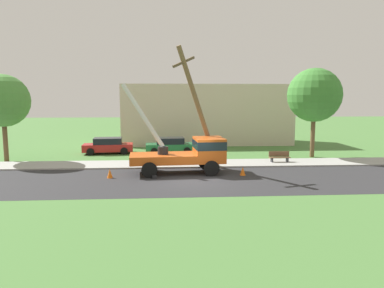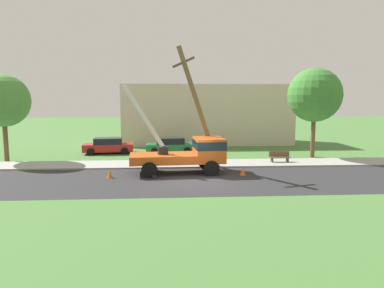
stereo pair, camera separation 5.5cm
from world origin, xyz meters
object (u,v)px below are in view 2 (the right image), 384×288
object	(u,v)px
parked_sedan_green	(170,145)
park_bench	(279,157)
traffic_cone_ahead	(243,171)
roadside_tree_far	(3,101)
roadside_tree_near	(315,95)
traffic_cone_behind	(110,174)
parked_sedan_red	(108,146)
utility_truck	(190,152)
leaning_utility_pole	(199,108)

from	to	relation	value
parked_sedan_green	park_bench	bearing A→B (deg)	-33.49
traffic_cone_ahead	roadside_tree_far	world-z (taller)	roadside_tree_far
traffic_cone_ahead	roadside_tree_near	world-z (taller)	roadside_tree_near
traffic_cone_behind	parked_sedan_green	xyz separation A→B (m)	(3.84, 9.94, 0.43)
parked_sedan_red	roadside_tree_far	size ratio (longest dim) A/B	0.67
roadside_tree_far	parked_sedan_red	bearing A→B (deg)	25.99
traffic_cone_ahead	parked_sedan_green	distance (m)	10.79
utility_truck	traffic_cone_ahead	size ratio (longest dim) A/B	12.36
utility_truck	leaning_utility_pole	distance (m)	3.06
parked_sedan_green	leaning_utility_pole	bearing A→B (deg)	-76.35
parked_sedan_green	roadside_tree_far	world-z (taller)	roadside_tree_far
utility_truck	parked_sedan_red	size ratio (longest dim) A/B	1.52
traffic_cone_behind	roadside_tree_near	distance (m)	18.00
parked_sedan_red	parked_sedan_green	distance (m)	5.60
traffic_cone_behind	traffic_cone_ahead	bearing A→B (deg)	1.42
utility_truck	parked_sedan_green	size ratio (longest dim) A/B	1.54
utility_truck	traffic_cone_behind	size ratio (longest dim) A/B	12.36
traffic_cone_ahead	traffic_cone_behind	bearing A→B (deg)	-178.58
parked_sedan_red	utility_truck	bearing A→B (deg)	-52.28
traffic_cone_ahead	roadside_tree_near	xyz separation A→B (m)	(7.36, 6.77, 4.92)
utility_truck	traffic_cone_behind	world-z (taller)	utility_truck
park_bench	roadside_tree_near	world-z (taller)	roadside_tree_near
roadside_tree_near	roadside_tree_far	world-z (taller)	roadside_tree_near
leaning_utility_pole	roadside_tree_near	size ratio (longest dim) A/B	1.13
roadside_tree_far	leaning_utility_pole	bearing A→B (deg)	-16.80
traffic_cone_behind	park_bench	bearing A→B (deg)	19.84
leaning_utility_pole	traffic_cone_behind	xyz separation A→B (m)	(-5.76, -2.06, -4.02)
leaning_utility_pole	parked_sedan_red	size ratio (longest dim) A/B	1.86
roadside_tree_near	leaning_utility_pole	bearing A→B (deg)	-153.97
traffic_cone_behind	roadside_tree_far	world-z (taller)	roadside_tree_far
parked_sedan_green	parked_sedan_red	bearing A→B (deg)	177.97
park_bench	roadside_tree_near	distance (m)	6.50
leaning_utility_pole	traffic_cone_behind	bearing A→B (deg)	-160.31
traffic_cone_ahead	traffic_cone_behind	distance (m)	8.48
utility_truck	roadside_tree_near	bearing A→B (deg)	27.95
traffic_cone_ahead	roadside_tree_near	size ratio (longest dim) A/B	0.08
parked_sedan_red	park_bench	xyz separation A→B (m)	(13.96, -5.73, -0.25)
utility_truck	traffic_cone_behind	distance (m)	5.38
leaning_utility_pole	traffic_cone_behind	world-z (taller)	leaning_utility_pole
parked_sedan_red	parked_sedan_green	world-z (taller)	same
utility_truck	park_bench	world-z (taller)	utility_truck
parked_sedan_green	roadside_tree_far	bearing A→B (deg)	-165.34
parked_sedan_green	roadside_tree_far	xyz separation A→B (m)	(-12.96, -3.39, 4.05)
traffic_cone_behind	parked_sedan_red	bearing A→B (deg)	99.80
traffic_cone_ahead	parked_sedan_green	bearing A→B (deg)	115.48
utility_truck	park_bench	xyz separation A→B (m)	(7.11, 3.12, -0.95)
traffic_cone_behind	parked_sedan_red	xyz separation A→B (m)	(-1.75, 10.14, 0.43)
utility_truck	roadside_tree_near	xyz separation A→B (m)	(10.74, 5.70, 3.80)
traffic_cone_ahead	leaning_utility_pole	bearing A→B (deg)	145.82
utility_truck	roadside_tree_far	distance (m)	15.52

